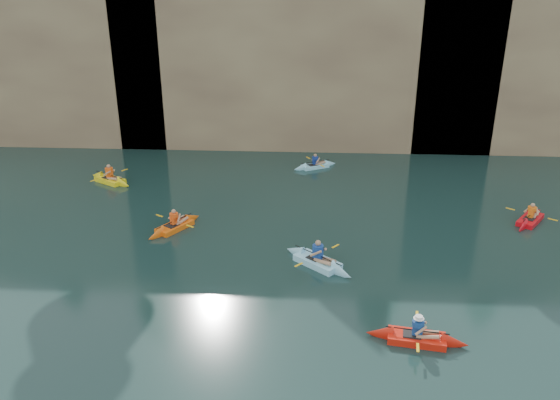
# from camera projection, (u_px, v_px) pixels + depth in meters

# --- Properties ---
(ground) EXTENTS (160.00, 160.00, 0.00)m
(ground) POSITION_uv_depth(u_px,v_px,m) (218.00, 367.00, 15.96)
(ground) COLOR black
(ground) RESTS_ON ground
(cliff) EXTENTS (70.00, 16.00, 12.00)m
(cliff) POSITION_uv_depth(u_px,v_px,m) (280.00, 43.00, 41.42)
(cliff) COLOR tan
(cliff) RESTS_ON ground
(cliff_slab_center) EXTENTS (24.00, 2.40, 11.40)m
(cliff_slab_center) POSITION_uv_depth(u_px,v_px,m) (304.00, 61.00, 34.59)
(cliff_slab_center) COLOR #9E8B60
(cliff_slab_center) RESTS_ON ground
(sea_cave_west) EXTENTS (4.50, 1.00, 4.00)m
(sea_cave_west) POSITION_uv_depth(u_px,v_px,m) (4.00, 116.00, 36.49)
(sea_cave_west) COLOR black
(sea_cave_west) RESTS_ON ground
(sea_cave_center) EXTENTS (3.50, 1.00, 3.20)m
(sea_cave_center) POSITION_uv_depth(u_px,v_px,m) (212.00, 125.00, 35.87)
(sea_cave_center) COLOR black
(sea_cave_center) RESTS_ON ground
(sea_cave_east) EXTENTS (5.00, 1.00, 4.50)m
(sea_cave_east) POSITION_uv_depth(u_px,v_px,m) (428.00, 118.00, 34.85)
(sea_cave_east) COLOR black
(sea_cave_east) RESTS_ON ground
(main_kayaker) EXTENTS (3.22, 2.14, 1.17)m
(main_kayaker) POSITION_uv_depth(u_px,v_px,m) (417.00, 337.00, 17.03)
(main_kayaker) COLOR red
(main_kayaker) RESTS_ON ground
(kayaker_orange) EXTENTS (2.30, 3.04, 1.20)m
(kayaker_orange) POSITION_uv_depth(u_px,v_px,m) (175.00, 226.00, 24.69)
(kayaker_orange) COLOR #FF6410
(kayaker_orange) RESTS_ON ground
(kayaker_ltblue_near) EXTENTS (3.07, 2.85, 1.34)m
(kayaker_ltblue_near) POSITION_uv_depth(u_px,v_px,m) (318.00, 261.00, 21.59)
(kayaker_ltblue_near) COLOR #98E3FF
(kayaker_ltblue_near) RESTS_ON ground
(kayaker_red_far) EXTENTS (2.48, 2.98, 1.17)m
(kayaker_red_far) POSITION_uv_depth(u_px,v_px,m) (530.00, 219.00, 25.40)
(kayaker_red_far) COLOR red
(kayaker_red_far) RESTS_ON ground
(kayaker_yellow) EXTENTS (3.08, 2.32, 1.29)m
(kayaker_yellow) POSITION_uv_depth(u_px,v_px,m) (110.00, 180.00, 30.34)
(kayaker_yellow) COLOR yellow
(kayaker_yellow) RESTS_ON ground
(kayaker_ltblue_mid) EXTENTS (2.81, 1.96, 1.08)m
(kayaker_ltblue_mid) POSITION_uv_depth(u_px,v_px,m) (315.00, 166.00, 32.66)
(kayaker_ltblue_mid) COLOR #97E9FD
(kayaker_ltblue_mid) RESTS_ON ground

